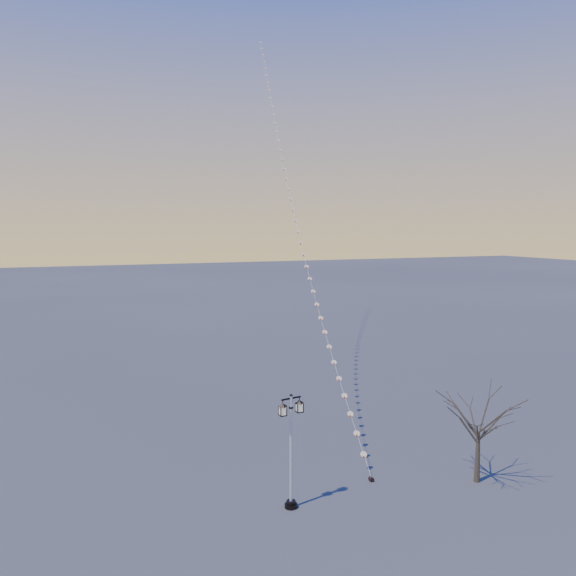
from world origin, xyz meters
TOP-DOWN VIEW (x-y plane):
  - ground at (0.00, 0.00)m, footprint 300.00×300.00m
  - street_lamp at (-1.68, 0.75)m, footprint 1.15×0.53m
  - bare_tree at (6.59, -0.22)m, footprint 2.47×2.47m
  - kite_train at (7.50, 22.99)m, footprint 10.83×43.55m

SIDE VIEW (x-z plane):
  - ground at x=0.00m, z-range 0.00..0.00m
  - street_lamp at x=-1.68m, z-range 0.24..4.81m
  - bare_tree at x=6.59m, z-range 0.79..4.89m
  - kite_train at x=7.50m, z-range -0.10..32.41m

